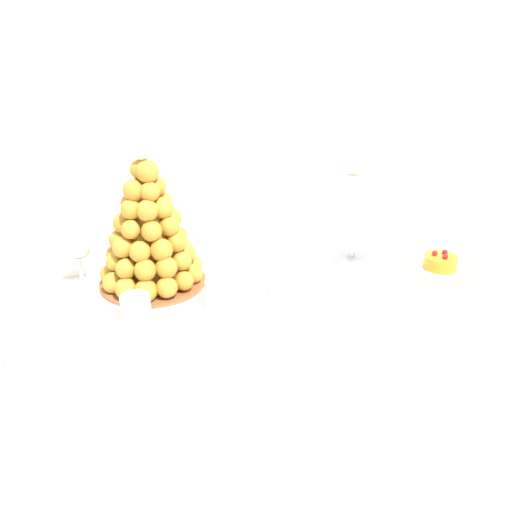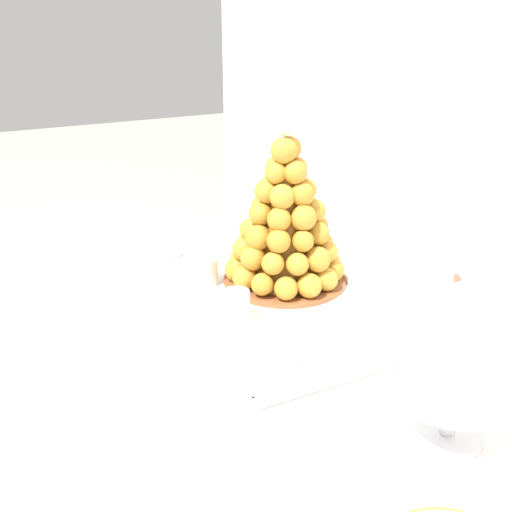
# 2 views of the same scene
# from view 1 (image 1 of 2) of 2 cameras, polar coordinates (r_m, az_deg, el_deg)

# --- Properties ---
(backdrop_wall) EXTENTS (4.80, 0.10, 2.50)m
(backdrop_wall) POSITION_cam_1_polar(r_m,az_deg,el_deg) (2.11, -12.12, 21.55)
(backdrop_wall) COLOR silver
(backdrop_wall) RESTS_ON ground_plane
(buffet_table) EXTENTS (1.33, 0.98, 0.73)m
(buffet_table) POSITION_cam_1_polar(r_m,az_deg,el_deg) (1.34, -1.51, -7.95)
(buffet_table) COLOR brown
(buffet_table) RESTS_ON ground_plane
(serving_tray) EXTENTS (0.68, 0.37, 0.02)m
(serving_tray) POSITION_cam_1_polar(r_m,az_deg,el_deg) (1.27, -9.32, -4.09)
(serving_tray) COLOR white
(serving_tray) RESTS_ON buffet_table
(croquembouche) EXTENTS (0.25, 0.25, 0.34)m
(croquembouche) POSITION_cam_1_polar(r_m,az_deg,el_deg) (1.27, -11.06, 2.45)
(croquembouche) COLOR brown
(croquembouche) RESTS_ON serving_tray
(dessert_cup_left) EXTENTS (0.06, 0.06, 0.05)m
(dessert_cup_left) POSITION_cam_1_polar(r_m,az_deg,el_deg) (1.16, -21.02, -7.17)
(dessert_cup_left) COLOR silver
(dessert_cup_left) RESTS_ON serving_tray
(dessert_cup_mid_left) EXTENTS (0.06, 0.06, 0.06)m
(dessert_cup_mid_left) POSITION_cam_1_polar(r_m,az_deg,el_deg) (1.17, -12.34, -5.39)
(dessert_cup_mid_left) COLOR silver
(dessert_cup_mid_left) RESTS_ON serving_tray
(dessert_cup_centre) EXTENTS (0.05, 0.05, 0.06)m
(dessert_cup_centre) POSITION_cam_1_polar(r_m,az_deg,el_deg) (1.20, -4.15, -4.05)
(dessert_cup_centre) COLOR silver
(dessert_cup_centre) RESTS_ON serving_tray
(dessert_cup_mid_right) EXTENTS (0.06, 0.06, 0.05)m
(dessert_cup_mid_right) POSITION_cam_1_polar(r_m,az_deg,el_deg) (1.27, 2.52, -2.57)
(dessert_cup_mid_right) COLOR silver
(dessert_cup_mid_right) RESTS_ON serving_tray
(macaron_goblet) EXTENTS (0.13, 0.13, 0.24)m
(macaron_goblet) POSITION_cam_1_polar(r_m,az_deg,el_deg) (1.42, 10.18, 4.96)
(macaron_goblet) COLOR white
(macaron_goblet) RESTS_ON buffet_table
(fruit_tart_plate) EXTENTS (0.18, 0.18, 0.05)m
(fruit_tart_plate) POSITION_cam_1_polar(r_m,az_deg,el_deg) (1.46, 18.54, -0.95)
(fruit_tart_plate) COLOR white
(fruit_tart_plate) RESTS_ON buffet_table
(wine_glass) EXTENTS (0.06, 0.06, 0.14)m
(wine_glass) POSITION_cam_1_polar(r_m,az_deg,el_deg) (1.33, -18.02, 0.79)
(wine_glass) COLOR silver
(wine_glass) RESTS_ON buffet_table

